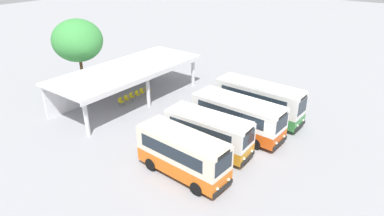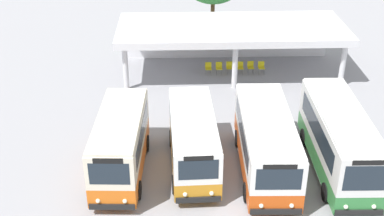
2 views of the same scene
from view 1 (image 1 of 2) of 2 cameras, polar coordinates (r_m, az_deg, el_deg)
ground_plane at (r=26.65m, az=10.90°, el=-6.37°), size 180.00×180.00×0.00m
city_bus_nearest_orange at (r=22.22m, az=-1.59°, el=-7.56°), size 2.48×6.69×3.12m
city_bus_second_in_row at (r=24.89m, az=2.76°, el=-3.95°), size 2.40×6.74×2.93m
city_bus_middle_cream at (r=27.31m, az=7.74°, el=-1.22°), size 2.64×7.70×3.06m
city_bus_fourth_amber at (r=30.08m, az=11.22°, el=1.34°), size 2.42×7.93×3.31m
terminal_canopy at (r=34.13m, az=-11.49°, el=5.79°), size 15.44×6.19×3.40m
waiting_chair_end_by_column at (r=33.20m, az=-11.90°, el=1.16°), size 0.44×0.44×0.86m
waiting_chair_second_from_end at (r=33.66m, az=-11.00°, el=1.58°), size 0.44×0.44×0.86m
waiting_chair_middle_seat at (r=34.15m, az=-10.15°, el=2.00°), size 0.44×0.44×0.86m
waiting_chair_fourth_seat at (r=34.58m, az=-9.22°, el=2.37°), size 0.44×0.44×0.86m
waiting_chair_fifth_seat at (r=35.08m, az=-8.42°, el=2.77°), size 0.44×0.44×0.86m
waiting_chair_far_end_seat at (r=35.52m, az=-7.50°, el=3.12°), size 0.44×0.44×0.86m
roadside_tree_behind_canopy at (r=37.29m, az=-18.75°, el=10.73°), size 5.13×5.13×7.45m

